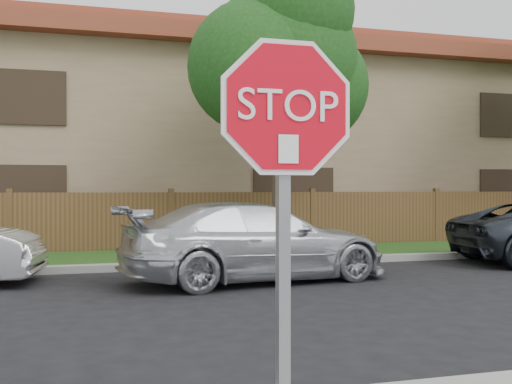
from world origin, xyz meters
name	(u,v)px	position (x,y,z in m)	size (l,w,h in m)	color
far_curb	(192,265)	(0.00, 8.15, 0.07)	(70.00, 0.30, 0.15)	gray
grass_strip	(180,257)	(0.00, 9.80, 0.06)	(70.00, 3.00, 0.12)	#1E4714
fence	(171,222)	(0.00, 11.40, 0.80)	(70.00, 0.12, 1.60)	#50391C
apartment_building	(150,137)	(0.00, 17.00, 3.53)	(35.20, 9.20, 7.20)	#99805F
tree_mid	(283,60)	(2.52, 9.57, 4.87)	(4.80, 3.90, 7.35)	#382B21
stop_sign	(286,168)	(-1.14, -1.48, 1.83)	(1.01, 0.13, 2.55)	gray
sedan_right	(256,242)	(0.85, 6.12, 0.73)	(2.04, 5.02, 1.46)	silver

